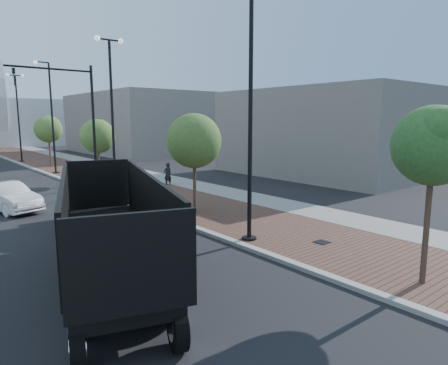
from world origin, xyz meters
TOP-DOWN VIEW (x-y plane):
  - sidewalk at (3.50, 40.00)m, footprint 7.00×140.00m
  - concrete_strip at (6.20, 40.00)m, footprint 2.40×140.00m
  - curb at (0.00, 40.00)m, footprint 0.30×140.00m
  - dump_truck at (-3.87, 13.08)m, footprint 6.26×13.33m
  - white_sedan at (-5.39, 21.51)m, footprint 2.65×4.60m
  - pedestrian at (4.85, 22.93)m, footprint 0.61×0.42m
  - streetlight_1 at (0.49, 10.00)m, footprint 1.44×0.56m
  - streetlight_2 at (0.60, 22.00)m, footprint 1.72×0.56m
  - streetlight_3 at (0.49, 34.00)m, footprint 1.44×0.56m
  - streetlight_4 at (0.60, 46.00)m, footprint 1.72×0.56m
  - traffic_mast at (-0.30, 25.00)m, footprint 5.09×0.20m
  - tree_0 at (1.65, 4.02)m, footprint 2.21×2.13m
  - tree_1 at (1.65, 15.02)m, footprint 2.63×2.62m
  - tree_2 at (1.65, 27.02)m, footprint 2.47×2.44m
  - tree_3 at (1.65, 39.02)m, footprint 2.56×2.54m
  - commercial_block_ne at (16.00, 50.00)m, footprint 12.00×22.00m
  - commercial_block_e at (18.00, 20.00)m, footprint 10.00×16.00m
  - utility_cover_1 at (2.40, 8.00)m, footprint 0.50×0.50m
  - utility_cover_2 at (2.40, 19.00)m, footprint 0.50×0.50m

SIDE VIEW (x-z plane):
  - sidewalk at x=3.50m, z-range 0.00..0.12m
  - concrete_strip at x=6.20m, z-range 0.00..0.13m
  - curb at x=0.00m, z-range 0.00..0.14m
  - utility_cover_1 at x=2.40m, z-range 0.12..0.14m
  - utility_cover_2 at x=2.40m, z-range 0.12..0.14m
  - white_sedan at x=-5.39m, z-range 0.00..1.43m
  - pedestrian at x=4.85m, z-range 0.00..1.63m
  - dump_truck at x=-3.87m, z-range -0.24..2.84m
  - tree_2 at x=1.65m, z-range 1.08..5.71m
  - commercial_block_e at x=18.00m, z-range 0.00..7.00m
  - tree_1 at x=1.65m, z-range 1.13..6.02m
  - tree_3 at x=1.65m, z-range 1.20..6.16m
  - tree_0 at x=1.65m, z-range 1.41..6.39m
  - commercial_block_ne at x=16.00m, z-range 0.00..8.00m
  - streetlight_1 at x=0.49m, z-range -0.26..8.95m
  - streetlight_3 at x=0.49m, z-range -0.26..8.95m
  - streetlight_2 at x=0.60m, z-range 0.18..9.46m
  - streetlight_4 at x=0.60m, z-range 0.18..9.46m
  - traffic_mast at x=-0.30m, z-range 0.98..8.98m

